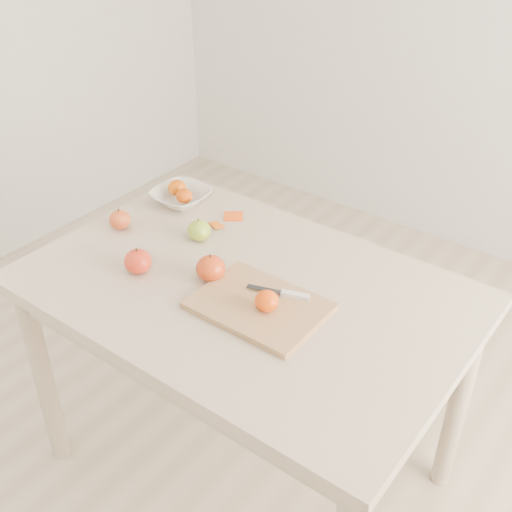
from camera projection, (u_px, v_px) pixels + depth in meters
The scene contains 14 objects.
ground at pixel (247, 465), 2.16m from camera, with size 3.50×3.50×0.00m, color #C6B293.
table at pixel (245, 314), 1.80m from camera, with size 1.20×0.80×0.75m.
cutting_board at pixel (259, 306), 1.65m from camera, with size 0.33×0.24×0.02m, color tan.
board_tangerine at pixel (267, 301), 1.61m from camera, with size 0.06×0.06×0.05m, color #D04E07.
fruit_bowl at pixel (181, 197), 2.12m from camera, with size 0.19×0.19×0.05m, color white.
bowl_tangerine_near at pixel (177, 188), 2.12m from camera, with size 0.06×0.06×0.05m, color #D55E07.
bowl_tangerine_far at pixel (184, 196), 2.08m from camera, with size 0.05×0.05×0.05m, color #C94C07.
orange_peel_a at pixel (233, 218), 2.04m from camera, with size 0.06×0.04×0.00m, color #E24E0F.
orange_peel_b at pixel (216, 226), 2.00m from camera, with size 0.04×0.04×0.00m, color #D65D0F.
paring_knife at pixel (290, 294), 1.67m from camera, with size 0.17×0.07×0.01m.
apple_green at pixel (199, 230), 1.92m from camera, with size 0.07×0.07×0.06m, color #75A01B.
apple_red_b at pixel (138, 261), 1.78m from camera, with size 0.08×0.08×0.07m, color #A2111A.
apple_red_d at pixel (120, 220), 1.98m from camera, with size 0.07×0.07×0.06m, color #9E180D.
apple_red_e at pixel (211, 268), 1.75m from camera, with size 0.08×0.08×0.07m, color #A00A07.
Camera 1 is at (0.87, -1.10, 1.78)m, focal length 45.00 mm.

